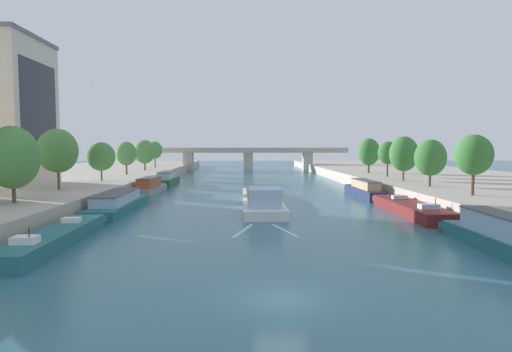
{
  "coord_description": "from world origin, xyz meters",
  "views": [
    {
      "loc": [
        -1.89,
        -19.52,
        7.27
      ],
      "look_at": [
        0.0,
        36.41,
        3.38
      ],
      "focal_mm": 29.36,
      "sensor_mm": 36.0,
      "label": 1
    }
  ],
  "objects": [
    {
      "name": "ground_plane",
      "position": [
        0.0,
        0.0,
        0.0
      ],
      "size": [
        400.0,
        400.0,
        0.0
      ],
      "primitive_type": "plane",
      "color": "#336675"
    },
    {
      "name": "tree_right_nearest",
      "position": [
        23.0,
        34.87,
        5.86
      ],
      "size": [
        4.07,
        4.07,
        6.2
      ],
      "color": "brown",
      "rests_on": "quay_right"
    },
    {
      "name": "tree_left_second",
      "position": [
        -24.15,
        31.83,
        6.81
      ],
      "size": [
        4.73,
        4.73,
        7.41
      ],
      "color": "brown",
      "rests_on": "quay_left"
    },
    {
      "name": "tree_left_distant",
      "position": [
        -23.89,
        87.08,
        6.48
      ],
      "size": [
        3.7,
        3.7,
        6.61
      ],
      "color": "brown",
      "rests_on": "quay_left"
    },
    {
      "name": "moored_boat_left_second",
      "position": [
        -16.32,
        46.37,
        1.06
      ],
      "size": [
        2.89,
        12.95,
        2.55
      ],
      "color": "gray",
      "rests_on": "ground"
    },
    {
      "name": "quay_right",
      "position": [
        36.1,
        55.0,
        1.03
      ],
      "size": [
        36.0,
        170.0,
        2.07
      ],
      "primitive_type": "cube",
      "color": "#B7AD9E",
      "rests_on": "ground"
    },
    {
      "name": "barge_midriver",
      "position": [
        0.49,
        31.12,
        0.86
      ],
      "size": [
        4.56,
        24.22,
        2.93
      ],
      "color": "silver",
      "rests_on": "ground"
    },
    {
      "name": "moored_boat_left_midway",
      "position": [
        -15.73,
        11.56,
        0.6
      ],
      "size": [
        3.03,
        15.97,
        2.25
      ],
      "color": "#23666B",
      "rests_on": "ground"
    },
    {
      "name": "tree_left_past_mid",
      "position": [
        -23.68,
        60.07,
        6.02
      ],
      "size": [
        3.79,
        3.79,
        6.2
      ],
      "color": "brown",
      "rests_on": "quay_left"
    },
    {
      "name": "moored_boat_right_upstream",
      "position": [
        15.96,
        40.71,
        1.06
      ],
      "size": [
        2.47,
        13.7,
        2.51
      ],
      "color": "#1E284C",
      "rests_on": "ground"
    },
    {
      "name": "quay_left",
      "position": [
        -36.1,
        55.0,
        1.03
      ],
      "size": [
        36.0,
        170.0,
        2.07
      ],
      "primitive_type": "cube",
      "color": "#B7AD9E",
      "rests_on": "ground"
    },
    {
      "name": "moored_boat_right_downstream",
      "position": [
        16.4,
        25.0,
        0.64
      ],
      "size": [
        3.64,
        16.86,
        2.34
      ],
      "color": "maroon",
      "rests_on": "ground"
    },
    {
      "name": "tree_left_end_of_row",
      "position": [
        -23.62,
        74.76,
        6.19
      ],
      "size": [
        4.64,
        4.64,
        6.76
      ],
      "color": "brown",
      "rests_on": "quay_left"
    },
    {
      "name": "moored_boat_right_midway",
      "position": [
        16.0,
        9.17,
        1.12
      ],
      "size": [
        2.65,
        12.15,
        2.7
      ],
      "color": "#23666B",
      "rests_on": "ground"
    },
    {
      "name": "tree_left_far",
      "position": [
        -22.99,
        19.67,
        6.31
      ],
      "size": [
        4.71,
        4.71,
        7.15
      ],
      "color": "brown",
      "rests_on": "quay_left"
    },
    {
      "name": "tree_right_far",
      "position": [
        23.14,
        44.35,
        6.2
      ],
      "size": [
        4.35,
        4.35,
        6.85
      ],
      "color": "brown",
      "rests_on": "quay_right"
    },
    {
      "name": "wake_behind_barge",
      "position": [
        -0.0,
        16.33,
        0.01
      ],
      "size": [
        5.6,
        5.87,
        0.03
      ],
      "color": "#A5D1DB",
      "rests_on": "ground"
    },
    {
      "name": "tree_right_by_lamp",
      "position": [
        22.99,
        24.55,
        6.42
      ],
      "size": [
        3.9,
        3.9,
        6.54
      ],
      "color": "brown",
      "rests_on": "quay_right"
    },
    {
      "name": "moored_boat_left_upstream",
      "position": [
        -16.08,
        28.57,
        0.92
      ],
      "size": [
        3.66,
        16.97,
        2.2
      ],
      "color": "#23666B",
      "rests_on": "ground"
    },
    {
      "name": "tree_right_end_of_row",
      "position": [
        23.63,
        52.89,
        6.24
      ],
      "size": [
        3.36,
        3.36,
        6.2
      ],
      "color": "brown",
      "rests_on": "quay_right"
    },
    {
      "name": "tree_right_second",
      "position": [
        23.63,
        63.76,
        6.28
      ],
      "size": [
        4.29,
        4.29,
        6.92
      ],
      "color": "brown",
      "rests_on": "quay_right"
    },
    {
      "name": "bridge_far",
      "position": [
        0.0,
        107.54,
        4.48
      ],
      "size": [
        60.2,
        4.4,
        7.05
      ],
      "color": "#ADA899",
      "rests_on": "ground"
    },
    {
      "name": "moored_boat_left_near",
      "position": [
        -16.26,
        61.53,
        1.09
      ],
      "size": [
        3.06,
        14.11,
        2.59
      ],
      "color": "#235633",
      "rests_on": "ground"
    },
    {
      "name": "tree_left_nearest",
      "position": [
        -23.71,
        46.03,
        5.79
      ],
      "size": [
        4.25,
        4.25,
        5.96
      ],
      "color": "brown",
      "rests_on": "quay_left"
    }
  ]
}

